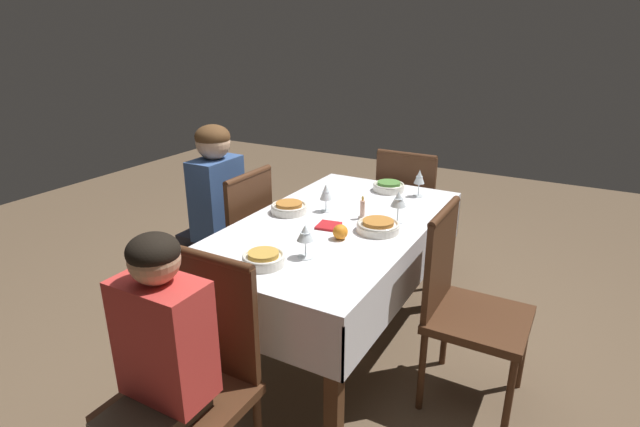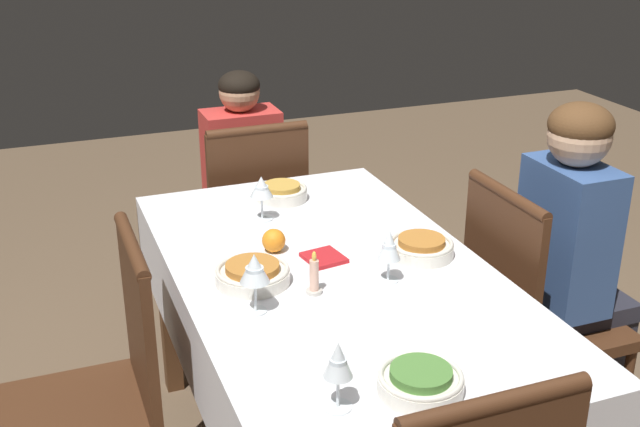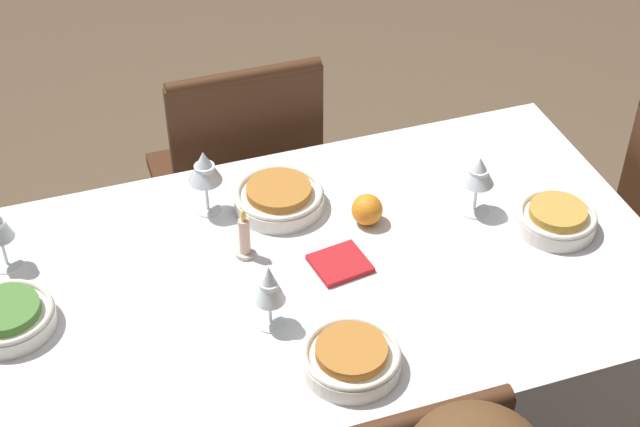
# 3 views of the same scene
# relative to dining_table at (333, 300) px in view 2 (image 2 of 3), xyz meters

# --- Properties ---
(dining_table) EXTENTS (1.53, 0.86, 0.75)m
(dining_table) POSITION_rel_dining_table_xyz_m (0.00, 0.00, 0.00)
(dining_table) COLOR silver
(dining_table) RESTS_ON ground_plane
(chair_south) EXTENTS (0.43, 0.43, 0.93)m
(chair_south) POSITION_rel_dining_table_xyz_m (-0.02, -0.67, -0.15)
(chair_south) COLOR #472816
(chair_south) RESTS_ON ground_plane
(chair_east) EXTENTS (0.43, 0.43, 0.93)m
(chair_east) POSITION_rel_dining_table_xyz_m (1.00, -0.05, -0.15)
(chair_east) COLOR #472816
(chair_east) RESTS_ON ground_plane
(chair_north) EXTENTS (0.43, 0.43, 0.93)m
(chair_north) POSITION_rel_dining_table_xyz_m (0.02, 0.67, -0.15)
(chair_north) COLOR #472816
(chair_north) RESTS_ON ground_plane
(person_adult_denim) EXTENTS (0.30, 0.34, 1.16)m
(person_adult_denim) POSITION_rel_dining_table_xyz_m (-0.02, -0.82, 0.00)
(person_adult_denim) COLOR #282833
(person_adult_denim) RESTS_ON ground_plane
(person_child_red) EXTENTS (0.33, 0.30, 1.08)m
(person_child_red) POSITION_rel_dining_table_xyz_m (1.17, -0.05, -0.06)
(person_child_red) COLOR #4C4233
(person_child_red) RESTS_ON ground_plane
(bowl_south) EXTENTS (0.19, 0.19, 0.06)m
(bowl_south) POSITION_rel_dining_table_xyz_m (-0.00, -0.27, 0.12)
(bowl_south) COLOR silver
(bowl_south) RESTS_ON dining_table
(wine_glass_south) EXTENTS (0.06, 0.06, 0.15)m
(wine_glass_south) POSITION_rel_dining_table_xyz_m (-0.11, -0.12, 0.20)
(wine_glass_south) COLOR white
(wine_glass_south) RESTS_ON dining_table
(bowl_east) EXTENTS (0.17, 0.17, 0.06)m
(bowl_east) POSITION_rel_dining_table_xyz_m (0.57, -0.04, 0.12)
(bowl_east) COLOR silver
(bowl_east) RESTS_ON dining_table
(wine_glass_east) EXTENTS (0.07, 0.07, 0.15)m
(wine_glass_east) POSITION_rel_dining_table_xyz_m (0.42, 0.08, 0.20)
(wine_glass_east) COLOR white
(wine_glass_east) RESTS_ON dining_table
(bowl_north) EXTENTS (0.20, 0.20, 0.06)m
(bowl_north) POSITION_rel_dining_table_xyz_m (0.01, 0.23, 0.12)
(bowl_north) COLOR silver
(bowl_north) RESTS_ON dining_table
(wine_glass_north) EXTENTS (0.08, 0.08, 0.16)m
(wine_glass_north) POSITION_rel_dining_table_xyz_m (-0.14, 0.27, 0.21)
(wine_glass_north) COLOR white
(wine_glass_north) RESTS_ON dining_table
(bowl_west) EXTENTS (0.19, 0.19, 0.06)m
(bowl_west) POSITION_rel_dining_table_xyz_m (-0.60, 0.04, 0.12)
(bowl_west) COLOR silver
(bowl_west) RESTS_ON dining_table
(wine_glass_west) EXTENTS (0.06, 0.06, 0.16)m
(wine_glass_west) POSITION_rel_dining_table_xyz_m (-0.59, 0.23, 0.20)
(wine_glass_west) COLOR white
(wine_glass_west) RESTS_ON dining_table
(candle_centerpiece) EXTENTS (0.04, 0.04, 0.12)m
(candle_centerpiece) POSITION_rel_dining_table_xyz_m (-0.10, 0.10, 0.14)
(candle_centerpiece) COLOR beige
(candle_centerpiece) RESTS_ON dining_table
(orange_fruit) EXTENTS (0.07, 0.07, 0.07)m
(orange_fruit) POSITION_rel_dining_table_xyz_m (0.18, 0.12, 0.13)
(orange_fruit) COLOR orange
(orange_fruit) RESTS_ON dining_table
(napkin_red_folded) EXTENTS (0.13, 0.12, 0.01)m
(napkin_red_folded) POSITION_rel_dining_table_xyz_m (0.08, 0.00, 0.10)
(napkin_red_folded) COLOR red
(napkin_red_folded) RESTS_ON dining_table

